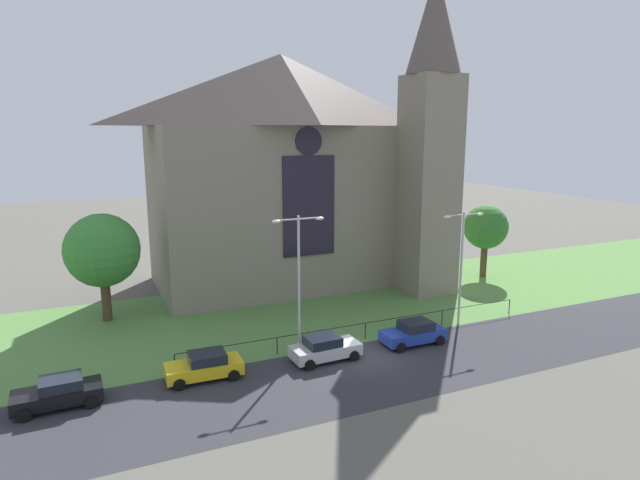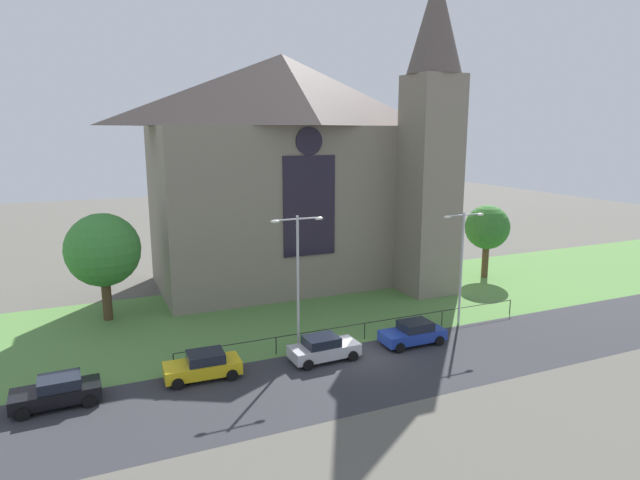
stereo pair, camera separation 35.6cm
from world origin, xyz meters
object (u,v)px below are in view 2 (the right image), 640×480
(church_building, at_px, (294,169))
(streetlamp_near, at_px, (298,267))
(parked_car_blue, at_px, (413,333))
(streetlamp_far, at_px, (462,253))
(parked_car_black, at_px, (57,392))
(parked_car_yellow, at_px, (203,366))
(parked_car_silver, at_px, (324,348))
(tree_right_far, at_px, (487,228))
(tree_left_far, at_px, (103,250))

(church_building, relative_size, streetlamp_near, 3.02)
(streetlamp_near, height_order, parked_car_blue, streetlamp_near)
(streetlamp_far, height_order, parked_car_blue, streetlamp_far)
(church_building, xyz_separation_m, parked_car_blue, (1.70, -16.93, -9.53))
(streetlamp_near, bearing_deg, church_building, 69.79)
(streetlamp_near, height_order, parked_car_black, streetlamp_near)
(parked_car_yellow, xyz_separation_m, parked_car_blue, (13.49, -0.52, 0.00))
(church_building, relative_size, parked_car_blue, 6.17)
(streetlamp_far, bearing_deg, parked_car_yellow, -175.76)
(parked_car_black, xyz_separation_m, parked_car_silver, (14.52, -0.35, 0.00))
(church_building, bearing_deg, parked_car_black, -139.21)
(streetlamp_far, bearing_deg, church_building, 114.38)
(parked_car_blue, bearing_deg, tree_right_far, -143.33)
(parked_car_silver, bearing_deg, streetlamp_near, 114.12)
(parked_car_black, relative_size, parked_car_yellow, 1.00)
(streetlamp_near, bearing_deg, parked_car_yellow, -167.57)
(parked_car_silver, relative_size, parked_car_blue, 1.01)
(streetlamp_far, bearing_deg, tree_left_far, 154.41)
(tree_left_far, distance_m, parked_car_black, 13.61)
(tree_right_far, height_order, parked_car_yellow, tree_right_far)
(tree_right_far, relative_size, parked_car_yellow, 1.60)
(tree_left_far, bearing_deg, parked_car_blue, -35.82)
(tree_right_far, bearing_deg, parked_car_blue, -143.84)
(streetlamp_near, distance_m, parked_car_black, 14.49)
(parked_car_yellow, xyz_separation_m, parked_car_silver, (7.15, -0.47, 0.00))
(parked_car_black, distance_m, parked_car_yellow, 7.37)
(tree_right_far, relative_size, parked_car_blue, 1.62)
(church_building, distance_m, parked_car_silver, 19.93)
(tree_left_far, height_order, parked_car_yellow, tree_left_far)
(streetlamp_near, distance_m, parked_car_silver, 5.13)
(parked_car_blue, bearing_deg, parked_car_silver, 0.09)
(tree_left_far, bearing_deg, parked_car_yellow, -70.41)
(parked_car_blue, bearing_deg, parked_car_yellow, -1.70)
(parked_car_yellow, height_order, parked_car_blue, same)
(streetlamp_near, relative_size, parked_car_blue, 2.04)
(tree_right_far, distance_m, parked_car_blue, 19.40)
(tree_right_far, distance_m, streetlamp_far, 13.83)
(streetlamp_far, distance_m, parked_car_silver, 12.41)
(church_building, relative_size, tree_left_far, 3.30)
(streetlamp_near, height_order, parked_car_silver, streetlamp_near)
(streetlamp_near, xyz_separation_m, parked_car_blue, (7.23, -1.90, -4.70))
(streetlamp_near, relative_size, streetlamp_far, 1.06)
(church_building, height_order, parked_car_blue, church_building)
(tree_left_far, distance_m, streetlamp_near, 15.34)
(church_building, distance_m, parked_car_yellow, 22.34)
(parked_car_black, distance_m, parked_car_blue, 20.86)
(tree_left_far, height_order, streetlamp_near, streetlamp_near)
(streetlamp_near, xyz_separation_m, parked_car_yellow, (-6.25, -1.38, -4.70))
(streetlamp_near, xyz_separation_m, parked_car_black, (-13.62, -1.50, -4.70))
(tree_right_far, bearing_deg, streetlamp_near, -157.59)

